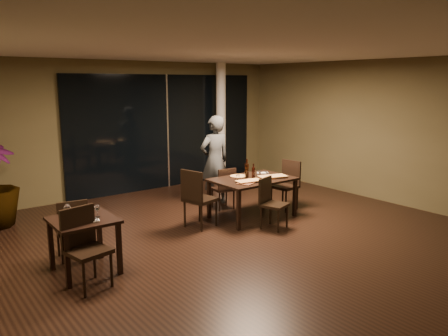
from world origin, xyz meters
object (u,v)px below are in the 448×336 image
Objects in this scene: chair_main_left at (197,196)px; chair_side_near at (84,243)px; chair_main_right at (287,182)px; bottle_b at (253,171)px; diner at (215,161)px; chair_main_near at (270,200)px; bottle_a at (247,171)px; main_table at (252,182)px; side_table at (84,228)px; chair_side_far at (72,226)px; chair_main_far at (225,186)px; bottle_c at (247,168)px.

chair_main_left is 2.55m from chair_side_near.
chair_main_right is 3.51× the size of bottle_b.
chair_main_left is at bearing 44.94° from diner.
chair_main_near is 0.83m from bottle_a.
chair_main_near is at bearing -7.29° from chair_side_near.
chair_side_near is at bearing 165.44° from chair_main_near.
bottle_a reaches higher than chair_side_near.
chair_main_right is 0.97× the size of chair_side_near.
diner is at bearing 91.95° from main_table.
bottle_a is at bearing -105.43° from chair_main_left.
chair_main_near is 0.79m from bottle_b.
main_table is at bearing 94.66° from diner.
chair_side_near is at bearing 99.12° from chair_main_left.
diner is (0.11, 1.80, 0.43)m from chair_main_near.
diner is at bearing 93.10° from bottle_b.
side_table is at bearing -171.62° from bottle_b.
chair_main_right is at bearing 0.27° from chair_side_near.
diner reaches higher than chair_side_far.
chair_main_far is at bearing 13.92° from chair_side_near.
diner reaches higher than bottle_b.
chair_main_left is at bearing 174.83° from main_table.
chair_main_left is (-1.08, -0.62, 0.11)m from chair_main_far.
diner is at bearing 87.96° from bottle_a.
chair_side_far reaches higher than chair_main_far.
main_table is at bearing 8.37° from side_table.
chair_main_near is at bearing 176.83° from chair_side_far.
chair_side_near reaches higher than main_table.
chair_side_near is 3.68m from bottle_b.
side_table is 3.52m from chair_main_far.
bottle_b is (3.42, 0.50, 0.27)m from side_table.
bottle_c is (-0.02, 0.15, 0.25)m from main_table.
chair_side_near is at bearing 34.59° from chair_main_far.
chair_main_near is at bearing -103.20° from main_table.
chair_main_left is 2.20m from chair_side_far.
chair_main_right reaches higher than chair_main_far.
main_table is at bearing 58.29° from chair_main_near.
chair_main_near is 0.99× the size of chair_side_far.
chair_side_near is 3.75× the size of bottle_a.
chair_main_right is at bearing -2.86° from bottle_a.
main_table is 5.62× the size of bottle_a.
chair_side_far is (-4.34, -0.02, -0.04)m from chair_main_right.
bottle_c is (0.02, -1.00, -0.01)m from diner.
chair_main_right is 1.55m from diner.
chair_main_near is (3.25, -0.16, -0.13)m from side_table.
chair_side_far reaches higher than main_table.
side_table is at bearing 28.84° from diner.
bottle_a is (3.31, 0.07, 0.38)m from chair_side_far.
bottle_c reaches higher than bottle_a.
bottle_a is 0.12m from bottle_b.
chair_main_far is 0.77m from bottle_a.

